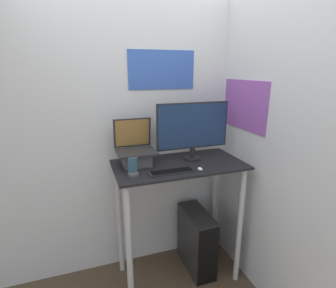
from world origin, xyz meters
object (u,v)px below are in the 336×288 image
Objects in this scene: monitor at (193,129)px; cell_phone at (133,170)px; computer_tower at (197,240)px; laptop at (136,154)px; mouse at (200,169)px; keyboard at (172,172)px.

monitor is 4.55× the size of cell_phone.
computer_tower is (0.62, 0.16, -0.87)m from cell_phone.
monitor is at bearing -3.23° from laptop.
mouse is 0.88m from computer_tower.
mouse reaches higher than keyboard.
cell_phone is at bearing -165.38° from computer_tower.
keyboard is 6.63× the size of mouse.
keyboard is (0.22, -0.27, -0.09)m from laptop.
cell_phone is (-0.52, 0.07, 0.03)m from mouse.
monitor reaches higher than computer_tower.
monitor is 1.82× the size of keyboard.
laptop is at bearing 173.93° from computer_tower.
cell_phone is at bearing 170.99° from keyboard.
cell_phone is 1.08m from computer_tower.
keyboard is 2.50× the size of cell_phone.
laptop is at bearing 146.43° from mouse.
monitor is 1.10m from computer_tower.
keyboard is (-0.28, -0.24, -0.26)m from monitor.
mouse is 0.09× the size of computer_tower.
mouse is at bearing -33.57° from laptop.
laptop is 0.24m from cell_phone.
laptop reaches higher than mouse.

